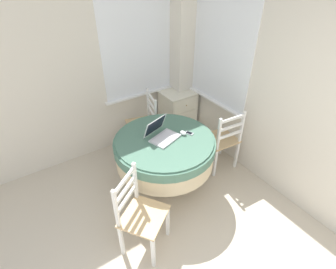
{
  "coord_description": "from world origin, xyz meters",
  "views": [
    {
      "loc": [
        -0.47,
        -0.14,
        2.6
      ],
      "look_at": [
        1.04,
        2.12,
        0.69
      ],
      "focal_mm": 28.0,
      "sensor_mm": 36.0,
      "label": 1
    }
  ],
  "objects_px": {
    "computer_mouse": "(183,133)",
    "dining_chair_near_right_window": "(222,140)",
    "cell_phone": "(189,133)",
    "corner_cabinet": "(178,112)",
    "round_dining_table": "(165,149)",
    "laptop": "(161,134)",
    "dining_chair_near_back_window": "(144,124)",
    "dining_chair_camera_near": "(140,214)"
  },
  "relations": [
    {
      "from": "round_dining_table",
      "to": "dining_chair_near_right_window",
      "type": "relative_size",
      "value": 1.31
    },
    {
      "from": "dining_chair_near_back_window",
      "to": "dining_chair_camera_near",
      "type": "distance_m",
      "value": 1.67
    },
    {
      "from": "dining_chair_near_back_window",
      "to": "round_dining_table",
      "type": "bearing_deg",
      "value": -102.27
    },
    {
      "from": "laptop",
      "to": "cell_phone",
      "type": "relative_size",
      "value": 3.63
    },
    {
      "from": "dining_chair_near_back_window",
      "to": "dining_chair_camera_near",
      "type": "xyz_separation_m",
      "value": [
        -0.85,
        -1.43,
        0.0
      ]
    },
    {
      "from": "laptop",
      "to": "cell_phone",
      "type": "distance_m",
      "value": 0.35
    },
    {
      "from": "cell_phone",
      "to": "corner_cabinet",
      "type": "distance_m",
      "value": 1.27
    },
    {
      "from": "laptop",
      "to": "dining_chair_near_back_window",
      "type": "distance_m",
      "value": 0.92
    },
    {
      "from": "computer_mouse",
      "to": "dining_chair_near_right_window",
      "type": "relative_size",
      "value": 0.1
    },
    {
      "from": "dining_chair_near_right_window",
      "to": "dining_chair_camera_near",
      "type": "xyz_separation_m",
      "value": [
        -1.55,
        -0.47,
        0.0
      ]
    },
    {
      "from": "laptop",
      "to": "corner_cabinet",
      "type": "bearing_deg",
      "value": 45.74
    },
    {
      "from": "dining_chair_near_right_window",
      "to": "corner_cabinet",
      "type": "distance_m",
      "value": 1.09
    },
    {
      "from": "cell_phone",
      "to": "computer_mouse",
      "type": "bearing_deg",
      "value": 161.92
    },
    {
      "from": "dining_chair_near_back_window",
      "to": "dining_chair_camera_near",
      "type": "height_order",
      "value": "same"
    },
    {
      "from": "dining_chair_near_back_window",
      "to": "corner_cabinet",
      "type": "xyz_separation_m",
      "value": [
        0.71,
        0.12,
        -0.08
      ]
    },
    {
      "from": "laptop",
      "to": "cell_phone",
      "type": "height_order",
      "value": "laptop"
    },
    {
      "from": "computer_mouse",
      "to": "dining_chair_near_right_window",
      "type": "bearing_deg",
      "value": -4.9
    },
    {
      "from": "round_dining_table",
      "to": "dining_chair_camera_near",
      "type": "bearing_deg",
      "value": -139.35
    },
    {
      "from": "laptop",
      "to": "round_dining_table",
      "type": "bearing_deg",
      "value": -73.36
    },
    {
      "from": "cell_phone",
      "to": "laptop",
      "type": "bearing_deg",
      "value": 159.76
    },
    {
      "from": "round_dining_table",
      "to": "cell_phone",
      "type": "xyz_separation_m",
      "value": [
        0.31,
        -0.07,
        0.16
      ]
    },
    {
      "from": "round_dining_table",
      "to": "dining_chair_camera_near",
      "type": "distance_m",
      "value": 0.89
    },
    {
      "from": "computer_mouse",
      "to": "dining_chair_near_back_window",
      "type": "bearing_deg",
      "value": 93.02
    },
    {
      "from": "round_dining_table",
      "to": "laptop",
      "type": "bearing_deg",
      "value": 106.64
    },
    {
      "from": "dining_chair_near_right_window",
      "to": "dining_chair_camera_near",
      "type": "height_order",
      "value": "same"
    },
    {
      "from": "laptop",
      "to": "dining_chair_near_back_window",
      "type": "bearing_deg",
      "value": 76.19
    },
    {
      "from": "computer_mouse",
      "to": "dining_chair_camera_near",
      "type": "xyz_separation_m",
      "value": [
        -0.9,
        -0.52,
        -0.34
      ]
    },
    {
      "from": "round_dining_table",
      "to": "computer_mouse",
      "type": "bearing_deg",
      "value": -12.03
    },
    {
      "from": "round_dining_table",
      "to": "dining_chair_near_right_window",
      "type": "height_order",
      "value": "dining_chair_near_right_window"
    },
    {
      "from": "computer_mouse",
      "to": "dining_chair_near_right_window",
      "type": "height_order",
      "value": "dining_chair_near_right_window"
    },
    {
      "from": "laptop",
      "to": "computer_mouse",
      "type": "height_order",
      "value": "laptop"
    },
    {
      "from": "dining_chair_near_right_window",
      "to": "computer_mouse",
      "type": "bearing_deg",
      "value": 175.1
    },
    {
      "from": "computer_mouse",
      "to": "cell_phone",
      "type": "bearing_deg",
      "value": -18.08
    },
    {
      "from": "dining_chair_camera_near",
      "to": "round_dining_table",
      "type": "bearing_deg",
      "value": 40.65
    },
    {
      "from": "laptop",
      "to": "dining_chair_camera_near",
      "type": "xyz_separation_m",
      "value": [
        -0.65,
        -0.62,
        -0.37
      ]
    },
    {
      "from": "laptop",
      "to": "dining_chair_camera_near",
      "type": "height_order",
      "value": "laptop"
    },
    {
      "from": "cell_phone",
      "to": "dining_chair_near_back_window",
      "type": "height_order",
      "value": "dining_chair_near_back_window"
    },
    {
      "from": "round_dining_table",
      "to": "dining_chair_camera_near",
      "type": "xyz_separation_m",
      "value": [
        -0.67,
        -0.57,
        -0.16
      ]
    },
    {
      "from": "computer_mouse",
      "to": "dining_chair_near_right_window",
      "type": "distance_m",
      "value": 0.73
    },
    {
      "from": "dining_chair_camera_near",
      "to": "corner_cabinet",
      "type": "distance_m",
      "value": 2.2
    },
    {
      "from": "round_dining_table",
      "to": "dining_chair_near_right_window",
      "type": "distance_m",
      "value": 0.9
    },
    {
      "from": "laptop",
      "to": "computer_mouse",
      "type": "relative_size",
      "value": 4.72
    }
  ]
}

